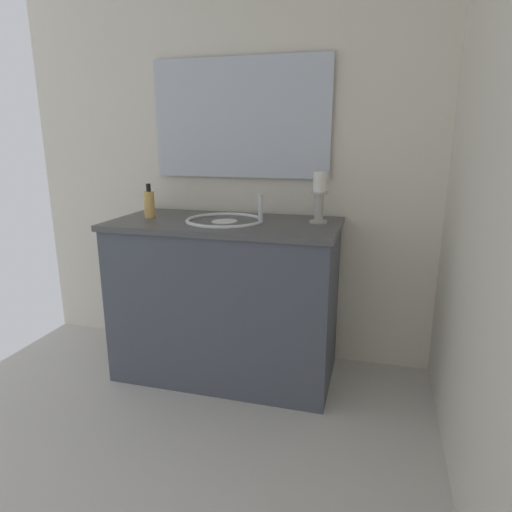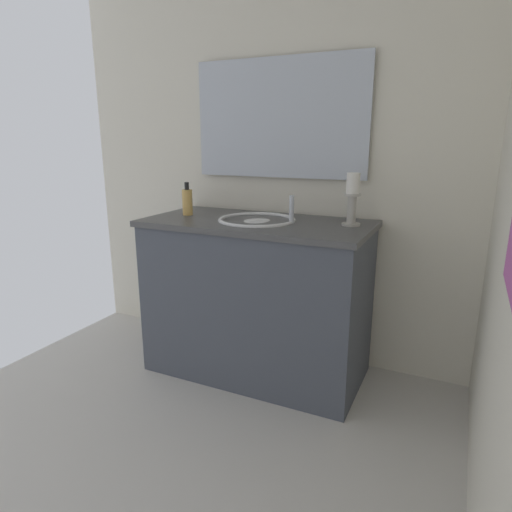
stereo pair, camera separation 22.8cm
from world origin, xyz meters
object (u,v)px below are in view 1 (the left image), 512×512
object	(u,v)px
candle_holder_tall	(319,196)
soap_bottle	(149,204)
vanity_cabinet	(226,299)
sink_basin	(225,228)
mirror	(240,119)

from	to	relation	value
candle_holder_tall	soap_bottle	world-z (taller)	candle_holder_tall
vanity_cabinet	soap_bottle	world-z (taller)	soap_bottle
vanity_cabinet	sink_basin	xyz separation A→B (m)	(-0.00, 0.00, 0.39)
vanity_cabinet	sink_basin	world-z (taller)	sink_basin
mirror	candle_holder_tall	bearing A→B (deg)	66.62
vanity_cabinet	soap_bottle	bearing A→B (deg)	-89.40
sink_basin	candle_holder_tall	bearing A→B (deg)	99.26
sink_basin	soap_bottle	distance (m)	0.44
sink_basin	candle_holder_tall	world-z (taller)	candle_holder_tall
sink_basin	mirror	size ratio (longest dim) A/B	0.41
mirror	soap_bottle	world-z (taller)	mirror
vanity_cabinet	sink_basin	bearing A→B (deg)	90.00
vanity_cabinet	mirror	world-z (taller)	mirror
mirror	soap_bottle	xyz separation A→B (m)	(0.28, -0.42, -0.44)
vanity_cabinet	mirror	xyz separation A→B (m)	(-0.28, 0.00, 0.94)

